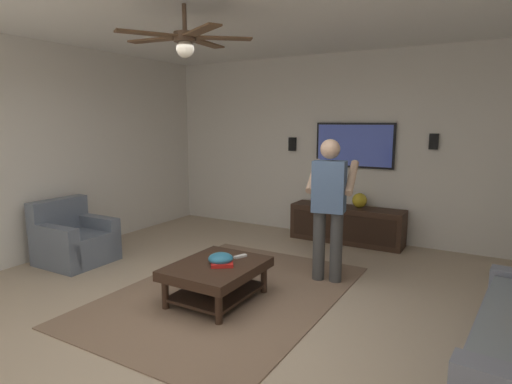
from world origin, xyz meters
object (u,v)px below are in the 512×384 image
ceiling_fan (186,40)px  wall_speaker_right (292,144)px  media_console (347,224)px  wall_speaker_left (434,141)px  remote_white (240,256)px  coffee_table (217,273)px  tv (354,145)px  bowl (221,258)px  vase_round (360,200)px  armchair (74,241)px  person_standing (329,202)px  book (222,264)px

ceiling_fan → wall_speaker_right: bearing=8.7°
media_console → wall_speaker_left: (0.25, -1.13, 1.28)m
remote_white → coffee_table: bearing=-176.9°
wall_speaker_left → ceiling_fan: (-3.32, 1.67, 0.99)m
coffee_table → tv: size_ratio=0.82×
wall_speaker_right → remote_white: bearing=-165.6°
bowl → media_console: bearing=-8.5°
bowl → vase_round: size_ratio=1.15×
armchair → vase_round: size_ratio=3.73×
armchair → media_console: (2.71, -2.79, -0.00)m
tv → person_standing: tv is taller
remote_white → book: book is taller
vase_round → ceiling_fan: (-3.11, 0.72, 1.88)m
book → coffee_table: bearing=-53.1°
coffee_table → ceiling_fan: size_ratio=0.86×
book → wall_speaker_left: wall_speaker_left is taller
armchair → person_standing: person_standing is taller
armchair → ceiling_fan: (-0.35, -2.24, 2.27)m
wall_speaker_left → armchair: bearing=127.1°
coffee_table → ceiling_fan: (-0.28, 0.09, 2.25)m
armchair → ceiling_fan: bearing=-9.5°
ceiling_fan → book: bearing=-35.1°
vase_round → wall_speaker_right: size_ratio=1.00×
person_standing → ceiling_fan: ceiling_fan is taller
book → vase_round: bearing=-136.8°
wall_speaker_left → wall_speaker_right: 2.18m
bowl → wall_speaker_right: size_ratio=1.15×
person_standing → wall_speaker_right: (1.92, 1.38, 0.53)m
media_console → wall_speaker_right: bearing=-103.5°
bowl → wall_speaker_right: bearing=12.0°
bowl → remote_white: size_ratio=1.69×
armchair → tv: 4.23m
armchair → wall_speaker_left: size_ratio=3.73×
vase_round → wall_speaker_left: bearing=-77.6°
person_standing → wall_speaker_left: (1.92, -0.81, 0.62)m
media_console → ceiling_fan: 3.85m
person_standing → wall_speaker_left: 2.17m
ceiling_fan → armchair: bearing=81.2°
armchair → wall_speaker_right: (2.97, -1.74, 1.18)m
coffee_table → bowl: (0.02, -0.04, 0.16)m
wall_speaker_right → book: bearing=-167.3°
vase_round → wall_speaker_right: wall_speaker_right is taller
armchair → wall_speaker_left: (2.97, -3.92, 1.28)m
coffee_table → tv: bearing=-8.5°
media_console → vase_round: vase_round is taller
wall_speaker_left → wall_speaker_right: (0.00, 2.18, -0.09)m
person_standing → wall_speaker_left: size_ratio=7.45×
media_console → wall_speaker_right: size_ratio=7.73×
person_standing → tv: bearing=0.5°
book → ceiling_fan: bearing=18.9°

